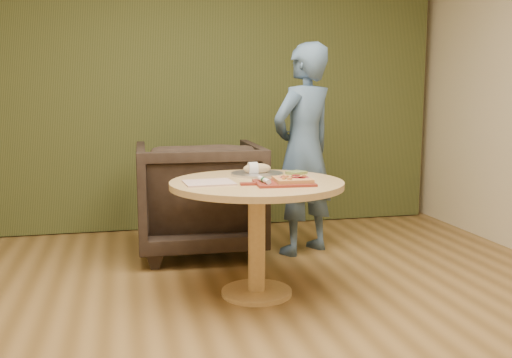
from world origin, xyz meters
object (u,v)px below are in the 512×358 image
object	(u,v)px
pedestal_table	(257,203)
bread_roll	(256,169)
flatbread_pizza	(293,179)
cutlery_roll	(264,180)
serving_tray	(257,174)
person_standing	(304,150)
armchair	(199,191)
pizza_paddle	(282,183)

from	to	relation	value
pedestal_table	bread_roll	world-z (taller)	bread_roll
pedestal_table	flatbread_pizza	world-z (taller)	flatbread_pizza
flatbread_pizza	cutlery_roll	world-z (taller)	flatbread_pizza
serving_tray	flatbread_pizza	bearing A→B (deg)	-73.11
bread_roll	person_standing	size ratio (longest dim) A/B	0.11
serving_tray	person_standing	world-z (taller)	person_standing
flatbread_pizza	serving_tray	bearing A→B (deg)	106.89
pedestal_table	bread_roll	xyz separation A→B (m)	(0.05, 0.26, 0.18)
person_standing	pedestal_table	bearing A→B (deg)	27.40
flatbread_pizza	person_standing	world-z (taller)	person_standing
cutlery_roll	armchair	distance (m)	1.30
armchair	bread_roll	bearing A→B (deg)	110.39
armchair	pizza_paddle	bearing A→B (deg)	107.39
person_standing	serving_tray	bearing A→B (deg)	20.99
pedestal_table	pizza_paddle	distance (m)	0.25
bread_roll	cutlery_roll	bearing A→B (deg)	-96.29
person_standing	flatbread_pizza	bearing A→B (deg)	40.04
flatbread_pizza	bread_roll	bearing A→B (deg)	108.00
flatbread_pizza	person_standing	bearing A→B (deg)	68.74
bread_roll	armchair	xyz separation A→B (m)	(-0.28, 0.84, -0.29)
cutlery_roll	person_standing	size ratio (longest dim) A/B	0.12
cutlery_roll	armchair	world-z (taller)	armchair
pedestal_table	person_standing	xyz separation A→B (m)	(0.60, 0.89, 0.24)
serving_tray	person_standing	xyz separation A→B (m)	(0.53, 0.63, 0.09)
flatbread_pizza	cutlery_roll	size ratio (longest dim) A/B	1.16
bread_roll	person_standing	world-z (taller)	person_standing
pizza_paddle	bread_roll	distance (m)	0.42
cutlery_roll	armchair	xyz separation A→B (m)	(-0.24, 1.25, -0.28)
pedestal_table	flatbread_pizza	xyz separation A→B (m)	(0.19, -0.16, 0.17)
armchair	person_standing	bearing A→B (deg)	167.57
pedestal_table	armchair	distance (m)	1.12
bread_roll	armchair	distance (m)	0.93
flatbread_pizza	armchair	bearing A→B (deg)	108.42
person_standing	bread_roll	bearing A→B (deg)	20.52
pedestal_table	serving_tray	xyz separation A→B (m)	(0.06, 0.26, 0.15)
pizza_paddle	serving_tray	bearing A→B (deg)	101.42
serving_tray	person_standing	size ratio (longest dim) A/B	0.21
bread_roll	person_standing	bearing A→B (deg)	49.21
pedestal_table	armchair	xyz separation A→B (m)	(-0.23, 1.10, -0.10)
flatbread_pizza	serving_tray	world-z (taller)	flatbread_pizza
pizza_paddle	bread_roll	world-z (taller)	bread_roll
pedestal_table	serving_tray	bearing A→B (deg)	76.21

